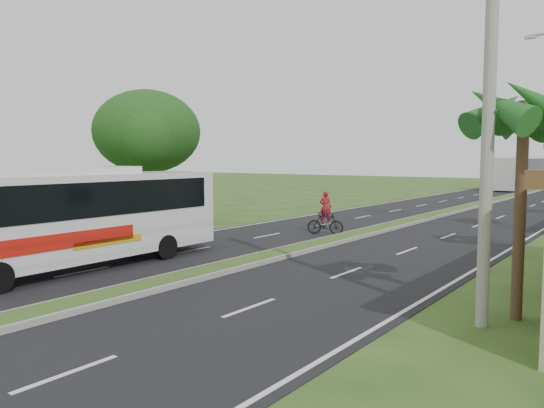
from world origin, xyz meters
The scene contains 11 objects.
ground centered at (0.00, 0.00, 0.00)m, with size 180.00×180.00×0.00m, color #2B481A.
road_asphalt centered at (0.00, 20.00, 0.01)m, with size 14.00×160.00×0.02m, color black.
median_strip centered at (0.00, 20.00, 0.10)m, with size 1.20×160.00×0.18m.
lane_edge_left centered at (-6.70, 20.00, 0.00)m, with size 0.12×160.00×0.01m, color silver.
lane_edge_right centered at (6.70, 20.00, 0.00)m, with size 0.12×160.00×0.01m, color silver.
palm_verge_a centered at (9.00, 3.00, 4.74)m, with size 2.40×2.40×5.45m.
shade_tree centered at (-12.11, 10.02, 5.03)m, with size 6.30×6.00×7.54m.
utility_pole_a centered at (8.50, 2.00, 5.67)m, with size 1.60×0.28×11.00m.
coach_bus_main centered at (-3.93, 0.32, 1.89)m, with size 2.37×10.64×3.43m.
coach_bus_far centered at (-1.81, 57.09, 2.12)m, with size 3.20×12.93×3.74m.
motorcyclist centered at (-1.53, 12.08, 0.75)m, with size 1.83×1.10×2.13m.
Camera 1 is at (11.59, -10.00, 3.73)m, focal length 35.00 mm.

